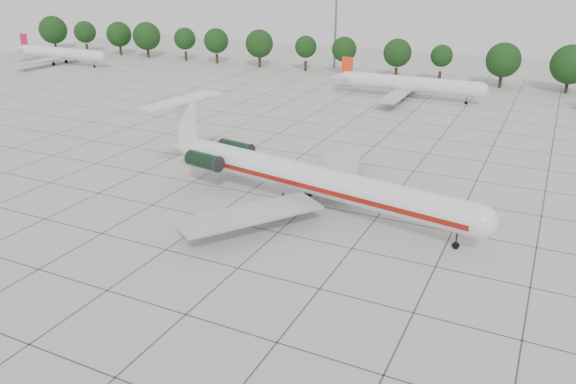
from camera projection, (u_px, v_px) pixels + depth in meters
name	position (u px, v px, depth m)	size (l,w,h in m)	color
ground	(278.00, 233.00, 57.20)	(260.00, 260.00, 0.00)	#B7B7AF
apron_joints	(332.00, 184.00, 69.69)	(170.00, 170.00, 0.02)	#383838
main_airliner	(301.00, 176.00, 62.38)	(41.60, 32.48, 9.83)	silver
bg_airliner_a	(61.00, 53.00, 150.07)	(28.24, 27.20, 7.40)	silver
bg_airliner_c	(409.00, 84.00, 112.29)	(28.24, 27.20, 7.40)	silver
tree_line	(397.00, 53.00, 130.41)	(249.86, 8.44, 10.22)	#332114
floodlight_mast	(336.00, 11.00, 140.47)	(1.60, 1.60, 25.45)	slate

